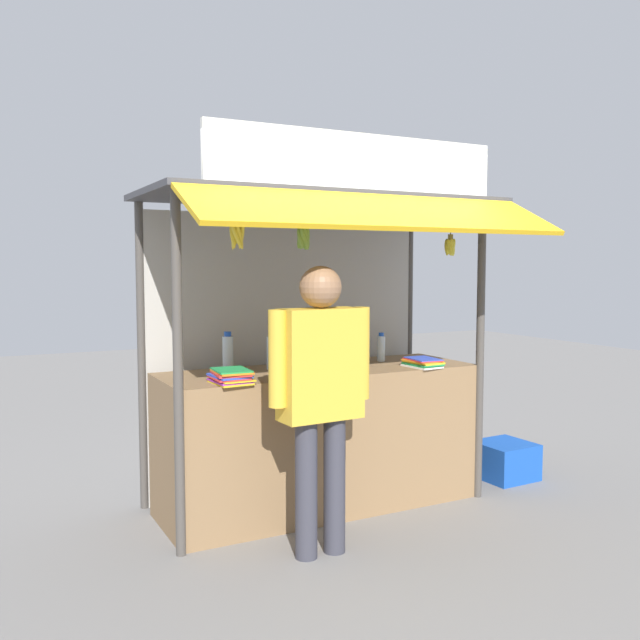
# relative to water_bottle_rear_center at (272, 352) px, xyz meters

# --- Properties ---
(ground_plane) EXTENTS (20.00, 20.00, 0.00)m
(ground_plane) POSITION_rel_water_bottle_rear_center_xyz_m (0.31, -0.15, -1.12)
(ground_plane) COLOR slate
(stall_counter) EXTENTS (2.28, 0.76, 1.00)m
(stall_counter) POSITION_rel_water_bottle_rear_center_xyz_m (0.31, -0.15, -0.62)
(stall_counter) COLOR olive
(stall_counter) RESTS_ON ground
(stall_structure) EXTENTS (2.48, 1.65, 2.56)m
(stall_structure) POSITION_rel_water_bottle_rear_center_xyz_m (0.31, -0.02, 0.45)
(stall_structure) COLOR #4C4742
(stall_structure) RESTS_ON ground
(water_bottle_rear_center) EXTENTS (0.07, 0.07, 0.27)m
(water_bottle_rear_center) POSITION_rel_water_bottle_rear_center_xyz_m (0.00, 0.00, 0.00)
(water_bottle_rear_center) COLOR silver
(water_bottle_rear_center) RESTS_ON stall_counter
(water_bottle_center) EXTENTS (0.08, 0.08, 0.28)m
(water_bottle_center) POSITION_rel_water_bottle_rear_center_xyz_m (0.65, -0.08, 0.01)
(water_bottle_center) COLOR silver
(water_bottle_center) RESTS_ON stall_counter
(water_bottle_right) EXTENTS (0.08, 0.08, 0.27)m
(water_bottle_right) POSITION_rel_water_bottle_rear_center_xyz_m (-0.30, 0.09, 0.00)
(water_bottle_right) COLOR silver
(water_bottle_right) RESTS_ON stall_counter
(water_bottle_back_left) EXTENTS (0.06, 0.06, 0.22)m
(water_bottle_back_left) POSITION_rel_water_bottle_rear_center_xyz_m (0.91, -0.02, -0.02)
(water_bottle_back_left) COLOR silver
(water_bottle_back_left) RESTS_ON stall_counter
(magazine_stack_left) EXTENTS (0.20, 0.25, 0.07)m
(magazine_stack_left) POSITION_rel_water_bottle_rear_center_xyz_m (0.11, -0.25, -0.09)
(magazine_stack_left) COLOR blue
(magazine_stack_left) RESTS_ON stall_counter
(magazine_stack_far_right) EXTENTS (0.22, 0.29, 0.06)m
(magazine_stack_far_right) POSITION_rel_water_bottle_rear_center_xyz_m (1.01, -0.41, -0.09)
(magazine_stack_far_right) COLOR white
(magazine_stack_far_right) RESTS_ON stall_counter
(magazine_stack_mid_right) EXTENTS (0.24, 0.30, 0.09)m
(magazine_stack_mid_right) POSITION_rel_water_bottle_rear_center_xyz_m (-0.46, -0.42, -0.08)
(magazine_stack_mid_right) COLOR yellow
(magazine_stack_mid_right) RESTS_ON stall_counter
(banana_bunch_rightmost) EXTENTS (0.09, 0.09, 0.28)m
(banana_bunch_rightmost) POSITION_rel_water_bottle_rear_center_xyz_m (1.08, -0.63, 0.74)
(banana_bunch_rightmost) COLOR #332D23
(banana_bunch_inner_left) EXTENTS (0.11, 0.10, 0.25)m
(banana_bunch_inner_left) POSITION_rel_water_bottle_rear_center_xyz_m (-0.05, -0.63, 0.78)
(banana_bunch_inner_left) COLOR #332D23
(banana_bunch_leftmost) EXTENTS (0.11, 0.11, 0.25)m
(banana_bunch_leftmost) POSITION_rel_water_bottle_rear_center_xyz_m (-0.49, -0.63, 0.79)
(banana_bunch_leftmost) COLOR #332D23
(vendor_person) EXTENTS (0.66, 0.25, 1.73)m
(vendor_person) POSITION_rel_water_bottle_rear_center_xyz_m (-0.08, -0.91, -0.08)
(vendor_person) COLOR #383842
(vendor_person) RESTS_ON ground
(plastic_crate) EXTENTS (0.43, 0.43, 0.29)m
(plastic_crate) POSITION_rel_water_bottle_rear_center_xyz_m (1.94, -0.28, -0.98)
(plastic_crate) COLOR #194CB2
(plastic_crate) RESTS_ON ground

